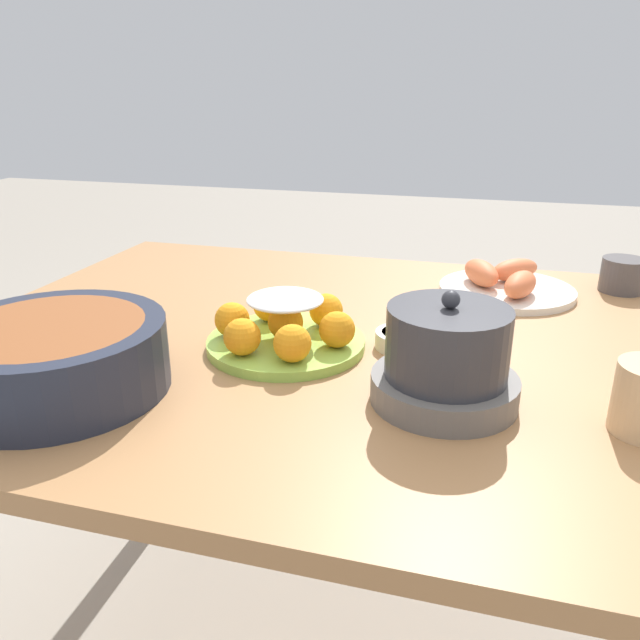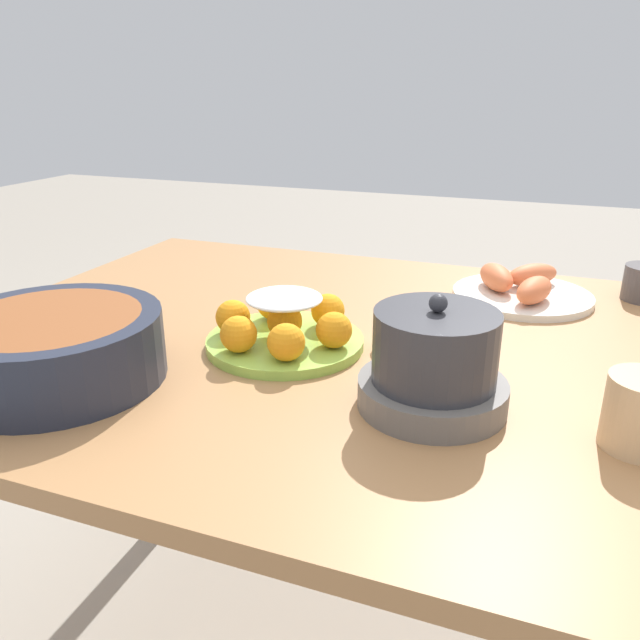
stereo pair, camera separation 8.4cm
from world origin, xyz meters
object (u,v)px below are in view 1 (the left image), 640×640
(dining_table, at_px, (352,386))
(warming_pot, at_px, (446,360))
(serving_bowl, at_px, (54,356))
(cake_plate, at_px, (285,328))
(sauce_bowl, at_px, (403,339))
(seafood_platter, at_px, (505,284))
(cup_near, at_px, (623,275))

(dining_table, bearing_deg, warming_pot, 131.89)
(serving_bowl, height_order, warming_pot, warming_pot)
(cake_plate, distance_m, sauce_bowl, 0.19)
(cake_plate, xyz_separation_m, seafood_platter, (-0.34, -0.39, -0.01))
(cup_near, bearing_deg, seafood_platter, 19.04)
(cake_plate, distance_m, cup_near, 0.74)
(seafood_platter, distance_m, cup_near, 0.24)
(sauce_bowl, bearing_deg, cake_plate, 16.66)
(warming_pot, bearing_deg, seafood_platter, -99.01)
(sauce_bowl, bearing_deg, serving_bowl, 32.30)
(sauce_bowl, bearing_deg, warming_pot, 115.40)
(warming_pot, bearing_deg, dining_table, -48.11)
(serving_bowl, relative_size, cup_near, 3.55)
(cup_near, bearing_deg, warming_pot, 61.91)
(serving_bowl, distance_m, sauce_bowl, 0.53)
(dining_table, bearing_deg, cake_plate, 37.65)
(dining_table, height_order, warming_pot, warming_pot)
(seafood_platter, xyz_separation_m, warming_pot, (0.08, 0.50, 0.04))
(seafood_platter, bearing_deg, serving_bowl, 45.50)
(cake_plate, relative_size, seafood_platter, 0.95)
(seafood_platter, bearing_deg, dining_table, 51.78)
(cake_plate, distance_m, seafood_platter, 0.52)
(dining_table, relative_size, cup_near, 15.92)
(cake_plate, relative_size, sauce_bowl, 2.83)
(cup_near, bearing_deg, sauce_bowl, 46.62)
(cake_plate, distance_m, serving_bowl, 0.34)
(cake_plate, height_order, warming_pot, warming_pot)
(cup_near, relative_size, warming_pot, 0.44)
(dining_table, height_order, cup_near, cup_near)
(serving_bowl, xyz_separation_m, cup_near, (-0.83, -0.69, -0.02))
(cake_plate, bearing_deg, seafood_platter, -131.48)
(sauce_bowl, xyz_separation_m, cup_near, (-0.39, -0.41, 0.02))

